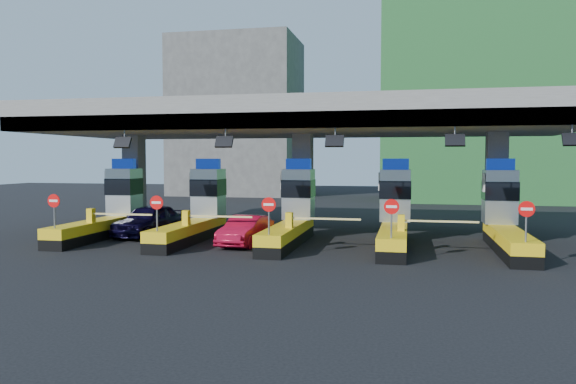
# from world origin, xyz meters

# --- Properties ---
(ground) EXTENTS (120.00, 120.00, 0.00)m
(ground) POSITION_xyz_m (0.00, 0.00, 0.00)
(ground) COLOR black
(ground) RESTS_ON ground
(toll_canopy) EXTENTS (28.00, 12.09, 7.00)m
(toll_canopy) POSITION_xyz_m (0.00, 2.87, 6.13)
(toll_canopy) COLOR slate
(toll_canopy) RESTS_ON ground
(toll_lane_far_left) EXTENTS (4.43, 8.00, 4.16)m
(toll_lane_far_left) POSITION_xyz_m (-10.00, 0.28, 1.40)
(toll_lane_far_left) COLOR black
(toll_lane_far_left) RESTS_ON ground
(toll_lane_left) EXTENTS (4.43, 8.00, 4.16)m
(toll_lane_left) POSITION_xyz_m (-5.00, 0.28, 1.40)
(toll_lane_left) COLOR black
(toll_lane_left) RESTS_ON ground
(toll_lane_center) EXTENTS (4.43, 8.00, 4.16)m
(toll_lane_center) POSITION_xyz_m (0.00, 0.28, 1.40)
(toll_lane_center) COLOR black
(toll_lane_center) RESTS_ON ground
(toll_lane_right) EXTENTS (4.43, 8.00, 4.16)m
(toll_lane_right) POSITION_xyz_m (5.00, 0.28, 1.40)
(toll_lane_right) COLOR black
(toll_lane_right) RESTS_ON ground
(toll_lane_far_right) EXTENTS (4.43, 8.00, 4.16)m
(toll_lane_far_right) POSITION_xyz_m (10.00, 0.28, 1.40)
(toll_lane_far_right) COLOR black
(toll_lane_far_right) RESTS_ON ground
(bg_building_scaffold) EXTENTS (18.00, 12.00, 28.00)m
(bg_building_scaffold) POSITION_xyz_m (12.00, 32.00, 14.00)
(bg_building_scaffold) COLOR #1E5926
(bg_building_scaffold) RESTS_ON ground
(bg_building_concrete) EXTENTS (14.00, 10.00, 18.00)m
(bg_building_concrete) POSITION_xyz_m (-14.00, 36.00, 9.00)
(bg_building_concrete) COLOR #4C4C49
(bg_building_concrete) RESTS_ON ground
(van) EXTENTS (2.63, 5.21, 1.70)m
(van) POSITION_xyz_m (-7.97, 0.69, 0.85)
(van) COLOR black
(van) RESTS_ON ground
(red_car) EXTENTS (1.85, 4.37, 1.40)m
(red_car) POSITION_xyz_m (-1.98, -1.28, 0.70)
(red_car) COLOR #A80C29
(red_car) RESTS_ON ground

